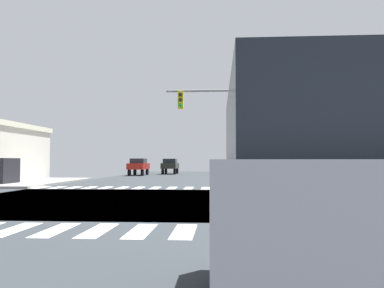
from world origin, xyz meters
TOP-DOWN VIEW (x-y plane):
  - ground at (0.00, 0.00)m, footprint 90.00×90.00m
  - sidewalk_corner_ne at (13.00, 12.00)m, footprint 12.00×12.00m
  - crosswalk_near at (-0.25, -7.30)m, footprint 13.50×2.00m
  - crosswalk_far at (-0.25, 7.30)m, footprint 13.50×2.00m
  - traffic_signal_mast at (5.20, 6.90)m, footprint 7.19×0.55m
  - street_lamp at (7.62, 17.83)m, footprint 1.78×0.32m
  - suv_nearside_1 at (5.00, -12.54)m, footprint 1.96×4.60m
  - sedan_farside_1 at (-5.00, 28.12)m, footprint 1.80×4.30m
  - sedan_crossing_2 at (-2.00, 32.82)m, footprint 1.80×4.30m

SIDE VIEW (x-z plane):
  - ground at x=0.00m, z-range -0.05..0.00m
  - crosswalk_near at x=-0.25m, z-range 0.00..0.01m
  - crosswalk_far at x=-0.25m, z-range 0.00..0.01m
  - sidewalk_corner_ne at x=13.00m, z-range 0.00..0.14m
  - sedan_farside_1 at x=-5.00m, z-range 0.18..2.06m
  - sedan_crossing_2 at x=-2.00m, z-range 0.18..2.06m
  - suv_nearside_1 at x=5.00m, z-range 0.22..2.56m
  - street_lamp at x=7.62m, z-range 0.78..8.30m
  - traffic_signal_mast at x=5.20m, z-range 1.49..7.62m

